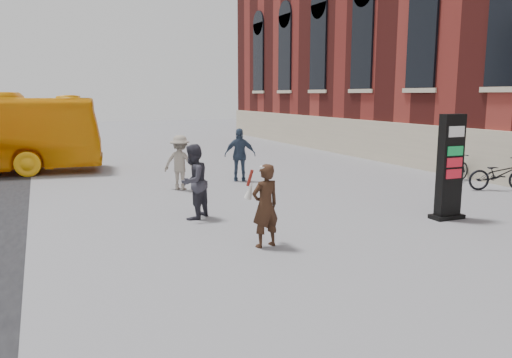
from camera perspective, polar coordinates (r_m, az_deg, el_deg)
name	(u,v)px	position (r m, az deg, el deg)	size (l,w,h in m)	color
ground	(311,253)	(9.68, 6.25, -8.42)	(100.00, 100.00, 0.00)	#9E9EA3
info_pylon	(450,167)	(12.83, 21.28, 1.26)	(0.82, 0.43, 2.54)	black
woman	(265,205)	(9.81, 1.03, -2.95)	(0.70, 0.66, 1.67)	black
pedestrian_a	(193,182)	(12.13, -7.19, -0.31)	(0.88, 0.69, 1.82)	#32313B
pedestrian_b	(180,163)	(15.91, -8.64, 1.86)	(1.12, 0.64, 1.73)	gray
pedestrian_c	(240,155)	(17.33, -1.84, 2.78)	(1.08, 0.45, 1.84)	#32435B
bike_6	(499,174)	(17.46, 26.03, 0.49)	(0.68, 1.94, 1.02)	black
bike_7	(457,168)	(18.64, 21.94, 1.23)	(0.46, 1.62, 0.97)	black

